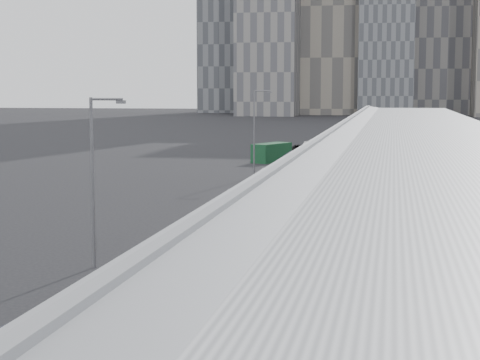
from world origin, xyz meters
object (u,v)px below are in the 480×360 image
(bus_7, at_px, (319,157))
(street_lamp_far, at_px, (256,128))
(bus_5, at_px, (297,178))
(street_lamp_near, at_px, (96,171))
(bus_3, at_px, (236,231))
(shipping_container, at_px, (272,153))
(suv, at_px, (297,150))
(bus_4, at_px, (268,199))
(bus_6, at_px, (315,164))
(bus_2, at_px, (183,292))

(bus_7, relative_size, street_lamp_far, 1.27)
(bus_5, bearing_deg, street_lamp_near, -103.97)
(bus_3, height_order, bus_7, bus_7)
(street_lamp_near, distance_m, shipping_container, 65.94)
(suv, bearing_deg, bus_3, -81.21)
(bus_4, height_order, bus_6, bus_6)
(bus_3, distance_m, bus_6, 40.72)
(bus_2, bearing_deg, street_lamp_near, 127.08)
(shipping_container, bearing_deg, bus_3, -59.09)
(bus_6, bearing_deg, bus_5, -95.13)
(bus_6, bearing_deg, bus_7, 89.43)
(bus_7, height_order, street_lamp_near, street_lamp_near)
(bus_3, bearing_deg, street_lamp_far, 93.99)
(bus_2, bearing_deg, bus_6, 90.27)
(bus_5, bearing_deg, bus_6, 87.92)
(bus_3, distance_m, bus_4, 14.23)
(street_lamp_far, xyz_separation_m, shipping_container, (-1.12, 19.35, -4.29))
(street_lamp_near, distance_m, suv, 79.56)
(bus_3, height_order, bus_4, bus_4)
(bus_3, xyz_separation_m, bus_5, (0.41, 27.12, 0.20))
(street_lamp_near, bearing_deg, bus_3, 32.04)
(bus_3, relative_size, bus_7, 0.99)
(bus_4, relative_size, street_lamp_near, 1.30)
(bus_4, relative_size, street_lamp_far, 1.25)
(bus_3, relative_size, suv, 2.45)
(suv, bearing_deg, bus_6, -75.40)
(bus_4, relative_size, suv, 2.43)
(bus_4, bearing_deg, suv, 93.49)
(bus_3, distance_m, suv, 75.26)
(bus_2, relative_size, suv, 2.57)
(street_lamp_near, height_order, shipping_container, street_lamp_near)
(bus_4, xyz_separation_m, street_lamp_far, (-5.72, 27.91, 4.06))
(bus_5, bearing_deg, bus_4, -94.02)
(street_lamp_near, bearing_deg, bus_5, 76.87)
(bus_6, height_order, bus_7, bus_6)
(bus_3, distance_m, bus_5, 27.12)
(bus_2, relative_size, street_lamp_near, 1.37)
(street_lamp_far, xyz_separation_m, suv, (0.80, 32.94, -4.86))
(bus_2, bearing_deg, suv, 94.06)
(bus_7, xyz_separation_m, street_lamp_near, (-6.89, -57.74, 3.87))
(bus_6, height_order, shipping_container, bus_6)
(bus_4, xyz_separation_m, bus_7, (0.27, 39.18, 0.01))
(bus_4, xyz_separation_m, street_lamp_near, (-6.62, -18.56, 3.88))
(bus_5, relative_size, street_lamp_near, 1.47)
(shipping_container, relative_size, suv, 1.32)
(bus_5, xyz_separation_m, bus_7, (-0.44, 26.29, -0.18))
(shipping_container, bearing_deg, suv, 106.28)
(bus_4, bearing_deg, bus_6, 86.69)
(bus_2, height_order, bus_6, bus_6)
(bus_2, relative_size, bus_7, 1.04)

